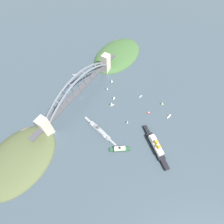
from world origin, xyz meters
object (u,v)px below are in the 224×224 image
Objects in this scene: harbor_arch_bridge at (80,90)px; small_boat_1 at (111,104)px; small_boat_0 at (169,116)px; small_boat_8 at (114,98)px; small_boat_4 at (112,81)px; small_boat_7 at (107,89)px; small_boat_5 at (141,96)px; small_boat_3 at (149,113)px; small_boat_2 at (162,103)px; small_boat_6 at (127,122)px; seaplane_taxiing_near_bridge at (74,75)px; naval_cruiser at (99,130)px; ocean_liner at (156,146)px; harbor_ferry_steamer at (120,149)px.

harbor_arch_bridge is 22.46× the size of small_boat_1.
small_boat_0 is 120.99m from small_boat_8.
small_boat_4 reaches higher than small_boat_0.
harbor_arch_bridge reaches higher than small_boat_7.
small_boat_5 is 76.98m from small_boat_7.
small_boat_2 is at bearing 156.82° from small_boat_3.
small_boat_6 is at bearing -47.92° from small_boat_0.
harbor_arch_bridge is 27.18× the size of seaplane_taxiing_near_bridge.
small_boat_8 is (9.99, 118.36, 2.51)m from seaplane_taxiing_near_bridge.
small_boat_1 is 53.16m from small_boat_6.
seaplane_taxiing_near_bridge is at bearing -80.72° from small_boat_5.
small_boat_2 is 124.67m from small_boat_7.
small_boat_3 is 51.50m from small_boat_6.
small_boat_4 is at bearing -171.84° from small_boat_7.
small_boat_1 is 45.18m from small_boat_7.
seaplane_taxiing_near_bridge is 1.16× the size of small_boat_2.
small_boat_2 is at bearing 147.74° from naval_cruiser.
harbor_arch_bridge reaches higher than small_boat_0.
seaplane_taxiing_near_bridge is 93.12m from small_boat_4.
small_boat_6 reaches higher than small_boat_5.
seaplane_taxiing_near_bridge is (-64.83, -239.71, -3.91)m from ocean_liner.
small_boat_7 is at bearing -155.17° from naval_cruiser.
harbor_ferry_steamer is at bearing 40.74° from small_boat_1.
small_boat_4 reaches higher than harbor_ferry_steamer.
naval_cruiser is at bearing -32.26° from small_boat_2.
small_boat_8 is at bearing -80.08° from small_boat_0.
small_boat_3 is at bearing 108.13° from small_boat_1.
naval_cruiser is at bearing -35.44° from small_boat_3.
seaplane_taxiing_near_bridge is at bearing -81.52° from small_boat_2.
small_boat_0 is 1.53× the size of small_boat_2.
small_boat_5 is (-30.10, -33.14, 0.10)m from small_boat_3.
small_boat_2 is 0.84× the size of small_boat_4.
ocean_liner is 178.75m from small_boat_4.
harbor_ferry_steamer is at bearing -23.59° from small_boat_0.
small_boat_7 is at bearing -138.03° from harbor_ferry_steamer.
small_boat_2 is (-77.57, 155.89, -22.82)m from harbor_arch_bridge.
small_boat_1 is at bearing -112.07° from small_boat_6.
seaplane_taxiing_near_bridge is (-102.49, -188.01, -0.75)m from harbor_ferry_steamer.
small_boat_4 is 77.36m from small_boat_5.
seaplane_taxiing_near_bridge is at bearing -128.50° from harbor_arch_bridge.
harbor_ferry_steamer reaches higher than small_boat_6.
small_boat_7 is at bearing 145.72° from harbor_arch_bridge.
small_boat_7 reaches higher than small_boat_3.
small_boat_1 is at bearing -56.53° from small_boat_2.
seaplane_taxiing_near_bridge is 118.81m from small_boat_8.
seaplane_taxiing_near_bridge is at bearing -94.83° from small_boat_8.
small_boat_3 is (-61.74, -41.22, -5.16)m from ocean_liner.
small_boat_4 reaches higher than small_boat_5.
harbor_ferry_steamer reaches higher than small_boat_7.
seaplane_taxiing_near_bridge is 0.98× the size of small_boat_4.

